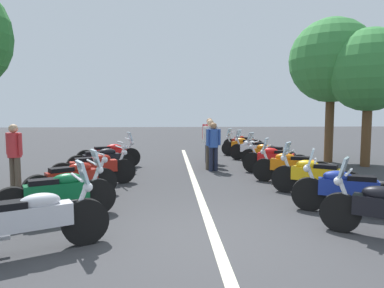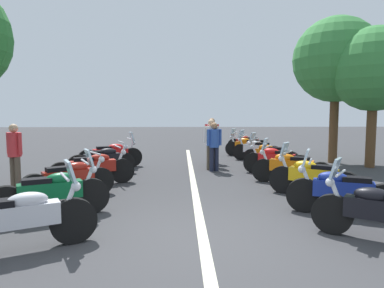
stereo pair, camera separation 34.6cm
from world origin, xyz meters
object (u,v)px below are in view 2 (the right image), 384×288
Objects in this scene: motorcycle_left_row_3 at (93,168)px; motorcycle_right_row_7 at (247,146)px; motorcycle_left_row_2 at (70,179)px; motorcycle_right_row_4 at (276,160)px; motorcycle_right_row_6 at (256,149)px; bystander_2 at (214,141)px; bystander_1 at (214,143)px; bystander_4 at (212,137)px; motorcycle_left_row_4 at (103,160)px; motorcycle_left_row_0 at (16,219)px; motorcycle_right_row_3 at (290,167)px; roadside_tree_0 at (336,60)px; bystander_0 at (14,151)px; motorcycle_left_row_1 at (52,192)px; motorcycle_right_row_1 at (341,191)px; motorcycle_left_row_5 at (111,154)px; motorcycle_right_row_0 at (383,212)px; bystander_3 at (211,140)px; motorcycle_right_row_2 at (312,176)px; motorcycle_right_row_5 at (270,154)px.

motorcycle_right_row_7 is (5.66, -5.14, -0.00)m from motorcycle_left_row_3.
motorcycle_right_row_7 is at bearing 19.11° from motorcycle_left_row_2.
motorcycle_right_row_4 is 1.10× the size of motorcycle_right_row_6.
bystander_1 is at bearing -122.02° from bystander_2.
motorcycle_left_row_4 is at bearing 133.38° from bystander_4.
motorcycle_left_row_0 is 1.04× the size of motorcycle_right_row_3.
motorcycle_left_row_2 is 10.28m from roadside_tree_0.
motorcycle_left_row_2 is 0.96× the size of motorcycle_right_row_7.
bystander_0 reaches higher than motorcycle_left_row_0.
motorcycle_right_row_6 is 1.06× the size of bystander_0.
bystander_2 is 0.29× the size of roadside_tree_0.
motorcycle_left_row_0 is at bearing -119.82° from motorcycle_left_row_2.
motorcycle_right_row_6 is 1.09× the size of bystander_1.
bystander_2 is (1.65, 1.75, 0.45)m from motorcycle_right_row_4.
motorcycle_left_row_2 is 6.50m from bystander_4.
motorcycle_left_row_1 is 1.40m from motorcycle_left_row_2.
motorcycle_left_row_2 is at bearing 9.72° from motorcycle_right_row_1.
motorcycle_right_row_6 is 1.86m from bystander_4.
bystander_0 is 6.80m from bystander_4.
motorcycle_left_row_5 reaches higher than motorcycle_left_row_4.
bystander_3 is at bearing -37.40° from motorcycle_right_row_0.
bystander_0 is (1.11, 7.11, 0.48)m from motorcycle_right_row_2.
motorcycle_right_row_0 reaches higher than motorcycle_left_row_3.
bystander_2 reaches higher than motorcycle_left_row_3.
motorcycle_left_row_4 is at bearing 63.64° from motorcycle_right_row_6.
motorcycle_right_row_3 is at bearing 143.25° from roadside_tree_0.
motorcycle_right_row_4 is at bearing -63.42° from motorcycle_right_row_3.
motorcycle_left_row_5 reaches higher than motorcycle_right_row_6.
motorcycle_left_row_1 is at bearing -115.64° from bystander_0.
motorcycle_left_row_1 is 1.09× the size of motorcycle_left_row_2.
motorcycle_left_row_5 is 1.07× the size of motorcycle_right_row_3.
motorcycle_right_row_2 is at bearing -122.24° from bystander_3.
motorcycle_left_row_2 is at bearing 122.62° from roadside_tree_0.
motorcycle_left_row_4 is 1.04× the size of motorcycle_right_row_7.
motorcycle_right_row_3 is 1.20× the size of bystander_0.
motorcycle_left_row_1 reaches higher than motorcycle_right_row_3.
bystander_0 is (-0.28, 1.87, 0.48)m from motorcycle_left_row_3.
motorcycle_right_row_1 is 5.51m from bystander_3.
roadside_tree_0 is (2.43, -2.84, 3.36)m from motorcycle_right_row_4.
bystander_3 is at bearing 37.15° from motorcycle_left_row_0.
motorcycle_left_row_1 is 6.69m from motorcycle_right_row_4.
motorcycle_left_row_0 reaches higher than motorcycle_right_row_6.
bystander_3 is 5.73m from roadside_tree_0.
motorcycle_right_row_2 is at bearing -153.24° from bystander_4.
motorcycle_right_row_5 is 1.07× the size of bystander_0.
motorcycle_left_row_0 is 8.82m from motorcycle_right_row_5.
bystander_3 is (6.66, -3.22, 0.51)m from motorcycle_left_row_0.
bystander_4 reaches higher than motorcycle_left_row_3.
roadside_tree_0 reaches higher than motorcycle_right_row_5.
bystander_1 reaches higher than motorcycle_right_row_4.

